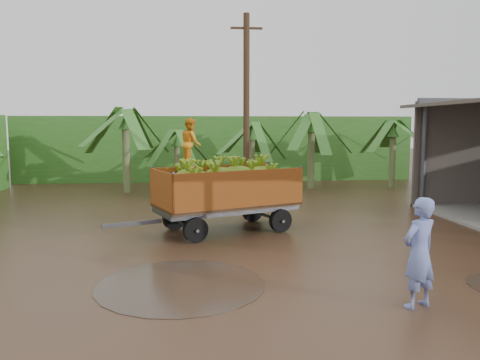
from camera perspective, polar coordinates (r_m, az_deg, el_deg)
The scene contains 6 objects.
ground at distance 12.03m, azimuth 10.74°, elevation -8.36°, with size 100.00×100.00×0.00m, color black.
hedge_north at distance 27.20m, azimuth -2.85°, elevation 3.93°, with size 22.00×3.00×3.60m, color #2D661E.
banana_trailer at distance 13.68m, azimuth -1.76°, elevation -1.18°, with size 5.59×3.31×3.31m.
man_blue at distance 8.56m, azimuth 20.99°, elevation -8.28°, with size 0.70×0.46×1.91m, color #6E7FC9.
utility_pole at distance 17.91m, azimuth 0.78°, elevation 8.51°, with size 1.20×0.24×7.23m.
banana_plants at distance 18.61m, azimuth -7.48°, elevation 2.64°, with size 24.33×18.05×3.97m.
Camera 1 is at (-3.33, -11.14, 3.10)m, focal length 35.00 mm.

